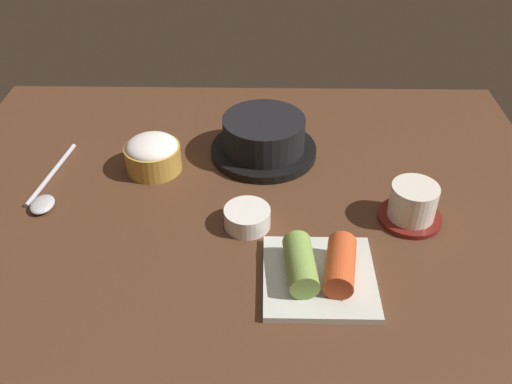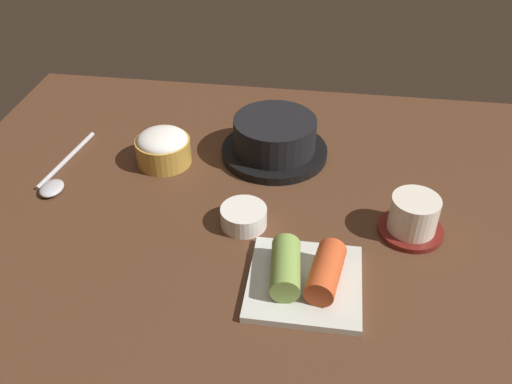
# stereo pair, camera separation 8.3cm
# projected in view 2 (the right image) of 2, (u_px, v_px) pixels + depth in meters

# --- Properties ---
(dining_table) EXTENTS (1.00, 0.76, 0.02)m
(dining_table) POSITION_uv_depth(u_px,v_px,m) (245.00, 203.00, 0.87)
(dining_table) COLOR #4C2D1C
(dining_table) RESTS_ON ground
(stone_pot) EXTENTS (0.18, 0.18, 0.07)m
(stone_pot) POSITION_uv_depth(u_px,v_px,m) (275.00, 138.00, 0.94)
(stone_pot) COLOR black
(stone_pot) RESTS_ON dining_table
(rice_bowl) EXTENTS (0.09, 0.09, 0.06)m
(rice_bowl) POSITION_uv_depth(u_px,v_px,m) (163.00, 147.00, 0.93)
(rice_bowl) COLOR #B78C38
(rice_bowl) RESTS_ON dining_table
(tea_cup_with_saucer) EXTENTS (0.09, 0.09, 0.06)m
(tea_cup_with_saucer) POSITION_uv_depth(u_px,v_px,m) (413.00, 217.00, 0.79)
(tea_cup_with_saucer) COLOR maroon
(tea_cup_with_saucer) RESTS_ON dining_table
(banchan_cup_center) EXTENTS (0.07, 0.07, 0.03)m
(banchan_cup_center) POSITION_uv_depth(u_px,v_px,m) (244.00, 216.00, 0.81)
(banchan_cup_center) COLOR white
(banchan_cup_center) RESTS_ON dining_table
(kimchi_plate) EXTENTS (0.15, 0.15, 0.05)m
(kimchi_plate) POSITION_uv_depth(u_px,v_px,m) (305.00, 275.00, 0.71)
(kimchi_plate) COLOR silver
(kimchi_plate) RESTS_ON dining_table
(spoon) EXTENTS (0.05, 0.19, 0.01)m
(spoon) POSITION_uv_depth(u_px,v_px,m) (57.00, 178.00, 0.90)
(spoon) COLOR #B7B7BC
(spoon) RESTS_ON dining_table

